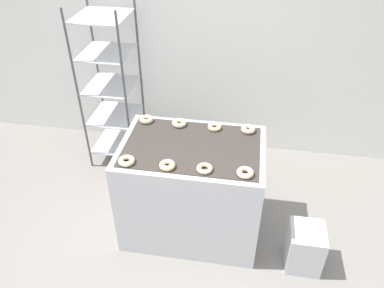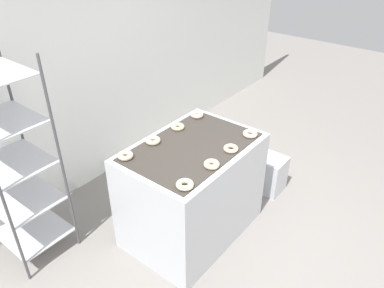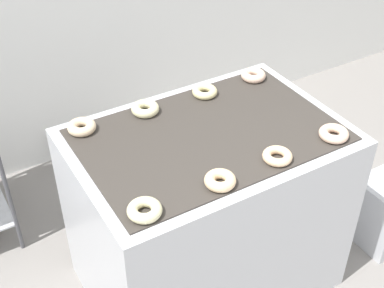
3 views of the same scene
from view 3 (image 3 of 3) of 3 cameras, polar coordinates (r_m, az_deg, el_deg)
The scene contains 10 objects.
fryer_machine at distance 2.70m, azimuth 1.65°, elevation -7.33°, with size 1.23×0.84×0.97m.
glaze_bin at distance 3.29m, azimuth 19.84°, elevation -6.87°, with size 0.30×0.31×0.41m.
donut_near_left at distance 1.99m, azimuth -5.08°, elevation -7.04°, with size 0.13×0.13×0.04m, color beige.
donut_near_midleft at distance 2.10m, azimuth 3.01°, elevation -3.90°, with size 0.13×0.13×0.04m, color beige.
donut_near_midright at distance 2.25m, azimuth 9.09°, elevation -1.29°, with size 0.13×0.13×0.04m, color beige.
donut_near_right at distance 2.43m, azimuth 14.89°, elevation 1.08°, with size 0.13×0.13×0.04m, color beige.
donut_far_left at distance 2.44m, azimuth -11.69°, elevation 1.81°, with size 0.13×0.13×0.04m, color beige.
donut_far_midleft at distance 2.52m, azimuth -5.02°, elevation 3.78°, with size 0.13×0.13×0.04m, color beige.
donut_far_midright at distance 2.65m, azimuth 1.37°, elevation 5.62°, with size 0.12×0.12×0.04m, color beige.
donut_far_right at distance 2.80m, azimuth 6.56°, elevation 7.30°, with size 0.13×0.13×0.04m, color beige.
Camera 3 is at (-1.05, -0.95, 2.37)m, focal length 50.00 mm.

